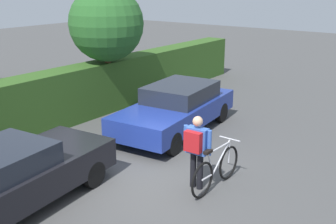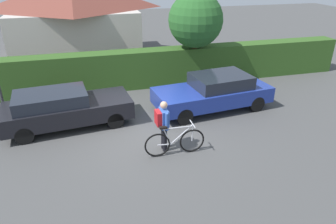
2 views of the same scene
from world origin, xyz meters
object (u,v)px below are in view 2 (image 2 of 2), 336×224
person_rider (163,122)px  tree_kerbside (196,20)px  parked_car_near (64,108)px  bicycle (175,142)px  parked_car_far (214,92)px  fire_hydrant (74,95)px

person_rider → tree_kerbside: (2.79, 5.22, 1.92)m
parked_car_near → bicycle: (3.12, -2.66, -0.28)m
parked_car_far → tree_kerbside: (0.19, 2.87, 2.17)m
tree_kerbside → fire_hydrant: (-5.35, -1.13, -2.46)m
bicycle → person_rider: bearing=130.4°
parked_car_near → bicycle: 4.11m
parked_car_far → fire_hydrant: size_ratio=5.61×
parked_car_near → bicycle: bearing=-40.5°
bicycle → fire_hydrant: size_ratio=2.22×
parked_car_near → bicycle: parked_car_near is taller
bicycle → person_rider: size_ratio=1.14×
tree_kerbside → fire_hydrant: tree_kerbside is taller
parked_car_far → parked_car_near: bearing=-179.8°
parked_car_near → tree_kerbside: size_ratio=1.07×
bicycle → tree_kerbside: 6.57m
tree_kerbside → fire_hydrant: bearing=-168.0°
person_rider → fire_hydrant: size_ratio=1.95×
person_rider → tree_kerbside: size_ratio=0.39×
person_rider → parked_car_far: bearing=42.2°
person_rider → tree_kerbside: 6.23m
parked_car_near → tree_kerbside: (5.63, 2.89, 2.18)m
bicycle → tree_kerbside: (2.51, 5.55, 2.46)m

